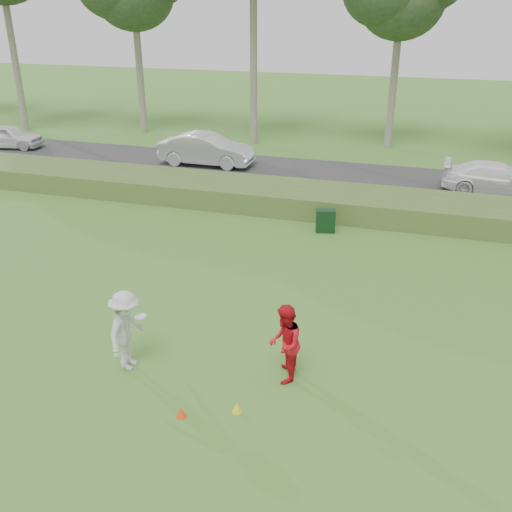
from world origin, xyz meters
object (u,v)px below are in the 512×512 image
(player_white, at_px, (127,330))
(player_red, at_px, (285,344))
(cone_orange, at_px, (181,412))
(utility_cabinet, at_px, (326,221))
(car_mid, at_px, (206,149))
(car_left, at_px, (8,136))
(car_right, at_px, (498,179))
(cone_yellow, at_px, (237,407))

(player_white, relative_size, player_red, 1.05)
(player_white, xyz_separation_m, cone_orange, (1.93, -1.33, -0.88))
(cone_orange, xyz_separation_m, utility_cabinet, (0.92, 11.40, 0.32))
(player_red, height_order, car_mid, player_red)
(player_white, relative_size, car_left, 0.51)
(car_left, bearing_deg, player_white, -144.78)
(car_left, xyz_separation_m, car_mid, (12.63, -0.14, 0.15))
(car_left, height_order, car_right, car_right)
(cone_orange, distance_m, utility_cabinet, 11.44)
(cone_orange, bearing_deg, cone_yellow, 25.01)
(car_left, distance_m, car_right, 27.02)
(cone_orange, bearing_deg, car_right, 67.65)
(player_white, relative_size, car_right, 0.42)
(cone_orange, bearing_deg, utility_cabinet, 85.39)
(cone_yellow, relative_size, car_right, 0.05)
(cone_yellow, height_order, utility_cabinet, utility_cabinet)
(utility_cabinet, bearing_deg, cone_orange, -109.11)
(utility_cabinet, distance_m, car_mid, 10.86)
(cone_yellow, bearing_deg, car_right, 70.13)
(player_red, xyz_separation_m, car_mid, (-8.67, 16.96, -0.07))
(player_red, xyz_separation_m, cone_orange, (-1.75, -1.95, -0.83))
(player_red, height_order, cone_orange, player_red)
(player_red, bearing_deg, car_right, 149.85)
(car_mid, bearing_deg, car_left, 88.83)
(player_white, distance_m, car_mid, 18.28)
(cone_orange, bearing_deg, player_white, 145.38)
(car_mid, bearing_deg, cone_yellow, -157.07)
(car_left, bearing_deg, car_right, -101.54)
(cone_yellow, bearing_deg, cone_orange, -154.99)
(cone_yellow, bearing_deg, player_white, 164.64)
(cone_yellow, xyz_separation_m, utility_cabinet, (-0.16, 10.90, 0.32))
(cone_orange, xyz_separation_m, car_mid, (-6.91, 18.91, 0.76))
(cone_orange, xyz_separation_m, cone_yellow, (1.08, 0.50, -0.01))
(cone_yellow, bearing_deg, car_mid, 113.48)
(player_red, distance_m, cone_yellow, 1.80)
(player_white, bearing_deg, cone_orange, -124.46)
(cone_yellow, bearing_deg, utility_cabinet, 90.86)
(utility_cabinet, distance_m, car_right, 9.40)
(player_red, relative_size, cone_yellow, 8.00)
(cone_orange, relative_size, car_mid, 0.05)
(utility_cabinet, xyz_separation_m, car_right, (6.54, 6.74, 0.31))
(cone_yellow, bearing_deg, player_red, 65.16)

